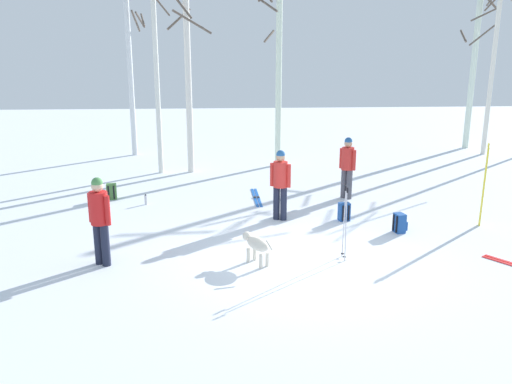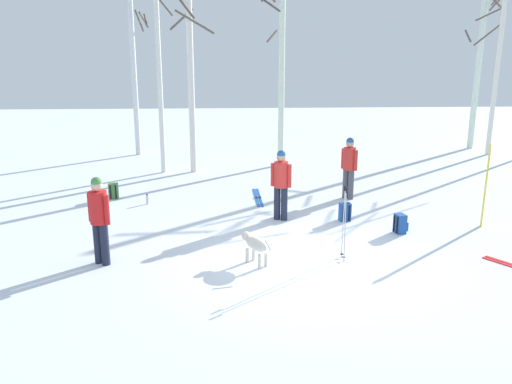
{
  "view_description": "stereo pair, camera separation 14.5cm",
  "coord_description": "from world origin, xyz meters",
  "px_view_note": "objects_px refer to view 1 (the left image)",
  "views": [
    {
      "loc": [
        -1.56,
        -9.39,
        3.9
      ],
      "look_at": [
        -0.8,
        1.53,
        1.0
      ],
      "focal_mm": 36.5,
      "sensor_mm": 36.0,
      "label": 1
    },
    {
      "loc": [
        -1.41,
        -9.4,
        3.9
      ],
      "look_at": [
        -0.8,
        1.53,
        1.0
      ],
      "focal_mm": 36.5,
      "sensor_mm": 36.0,
      "label": 2
    }
  ],
  "objects_px": {
    "ski_pair_planted_0": "(484,185)",
    "birch_tree_0": "(130,62)",
    "person_1": "(347,164)",
    "birch_tree_1": "(155,54)",
    "water_bottle_0": "(146,200)",
    "person_2": "(100,216)",
    "backpack_2": "(112,192)",
    "dog": "(256,244)",
    "ski_pair_lying_0": "(256,197)",
    "person_0": "(280,180)",
    "birch_tree_3": "(278,60)",
    "backpack_0": "(344,212)",
    "ski_poles_0": "(345,221)",
    "birch_tree_2": "(187,49)",
    "birch_tree_4": "(475,53)",
    "backpack_1": "(400,223)",
    "birch_tree_5": "(492,64)"
  },
  "relations": [
    {
      "from": "backpack_2",
      "to": "birch_tree_3",
      "type": "distance_m",
      "value": 7.52
    },
    {
      "from": "backpack_2",
      "to": "birch_tree_4",
      "type": "xyz_separation_m",
      "value": [
        13.59,
        7.34,
        3.73
      ]
    },
    {
      "from": "dog",
      "to": "backpack_0",
      "type": "distance_m",
      "value": 3.44
    },
    {
      "from": "birch_tree_4",
      "to": "backpack_1",
      "type": "bearing_deg",
      "value": -121.6
    },
    {
      "from": "dog",
      "to": "backpack_2",
      "type": "height_order",
      "value": "dog"
    },
    {
      "from": "birch_tree_4",
      "to": "water_bottle_0",
      "type": "bearing_deg",
      "value": -147.69
    },
    {
      "from": "water_bottle_0",
      "to": "birch_tree_0",
      "type": "bearing_deg",
      "value": 100.78
    },
    {
      "from": "ski_pair_lying_0",
      "to": "ski_poles_0",
      "type": "xyz_separation_m",
      "value": [
        1.4,
        -4.63,
        0.77
      ]
    },
    {
      "from": "backpack_1",
      "to": "water_bottle_0",
      "type": "relative_size",
      "value": 1.59
    },
    {
      "from": "person_1",
      "to": "ski_pair_lying_0",
      "type": "xyz_separation_m",
      "value": [
        -2.5,
        0.22,
        -0.97
      ]
    },
    {
      "from": "backpack_1",
      "to": "birch_tree_5",
      "type": "distance_m",
      "value": 11.8
    },
    {
      "from": "person_0",
      "to": "ski_pair_planted_0",
      "type": "bearing_deg",
      "value": -9.79
    },
    {
      "from": "dog",
      "to": "backpack_0",
      "type": "bearing_deg",
      "value": 47.8
    },
    {
      "from": "backpack_0",
      "to": "birch_tree_1",
      "type": "height_order",
      "value": "birch_tree_1"
    },
    {
      "from": "person_1",
      "to": "ski_pair_lying_0",
      "type": "relative_size",
      "value": 0.9
    },
    {
      "from": "water_bottle_0",
      "to": "birch_tree_0",
      "type": "relative_size",
      "value": 0.04
    },
    {
      "from": "dog",
      "to": "water_bottle_0",
      "type": "bearing_deg",
      "value": 122.02
    },
    {
      "from": "water_bottle_0",
      "to": "birch_tree_1",
      "type": "bearing_deg",
      "value": 90.35
    },
    {
      "from": "backpack_2",
      "to": "water_bottle_0",
      "type": "bearing_deg",
      "value": -31.07
    },
    {
      "from": "person_1",
      "to": "water_bottle_0",
      "type": "height_order",
      "value": "person_1"
    },
    {
      "from": "dog",
      "to": "ski_pair_planted_0",
      "type": "height_order",
      "value": "ski_pair_planted_0"
    },
    {
      "from": "birch_tree_2",
      "to": "backpack_2",
      "type": "bearing_deg",
      "value": -121.31
    },
    {
      "from": "dog",
      "to": "birch_tree_0",
      "type": "height_order",
      "value": "birch_tree_0"
    },
    {
      "from": "person_1",
      "to": "birch_tree_1",
      "type": "xyz_separation_m",
      "value": [
        -5.54,
        3.65,
        2.93
      ]
    },
    {
      "from": "ski_pair_planted_0",
      "to": "birch_tree_0",
      "type": "relative_size",
      "value": 0.28
    },
    {
      "from": "person_0",
      "to": "water_bottle_0",
      "type": "bearing_deg",
      "value": 155.63
    },
    {
      "from": "ski_poles_0",
      "to": "birch_tree_4",
      "type": "bearing_deg",
      "value": 55.97
    },
    {
      "from": "birch_tree_5",
      "to": "person_2",
      "type": "bearing_deg",
      "value": -140.47
    },
    {
      "from": "person_1",
      "to": "birch_tree_0",
      "type": "height_order",
      "value": "birch_tree_0"
    },
    {
      "from": "ski_pair_planted_0",
      "to": "water_bottle_0",
      "type": "xyz_separation_m",
      "value": [
        -8.07,
        2.36,
        -0.84
      ]
    },
    {
      "from": "person_0",
      "to": "birch_tree_3",
      "type": "bearing_deg",
      "value": 84.52
    },
    {
      "from": "birch_tree_1",
      "to": "birch_tree_0",
      "type": "bearing_deg",
      "value": 112.15
    },
    {
      "from": "ski_poles_0",
      "to": "birch_tree_5",
      "type": "bearing_deg",
      "value": 52.37
    },
    {
      "from": "birch_tree_1",
      "to": "backpack_0",
      "type": "bearing_deg",
      "value": -48.45
    },
    {
      "from": "water_bottle_0",
      "to": "birch_tree_5",
      "type": "relative_size",
      "value": 0.04
    },
    {
      "from": "birch_tree_4",
      "to": "birch_tree_5",
      "type": "relative_size",
      "value": 1.13
    },
    {
      "from": "ski_pair_lying_0",
      "to": "water_bottle_0",
      "type": "distance_m",
      "value": 3.05
    },
    {
      "from": "ski_poles_0",
      "to": "birch_tree_2",
      "type": "distance_m",
      "value": 9.35
    },
    {
      "from": "backpack_1",
      "to": "ski_pair_lying_0",
      "type": "bearing_deg",
      "value": 133.67
    },
    {
      "from": "dog",
      "to": "backpack_1",
      "type": "xyz_separation_m",
      "value": [
        3.36,
        1.59,
        -0.17
      ]
    },
    {
      "from": "ski_pair_planted_0",
      "to": "backpack_2",
      "type": "relative_size",
      "value": 4.46
    },
    {
      "from": "ski_pair_lying_0",
      "to": "birch_tree_4",
      "type": "xyz_separation_m",
      "value": [
        9.57,
        7.47,
        3.94
      ]
    },
    {
      "from": "ski_pair_lying_0",
      "to": "person_0",
      "type": "bearing_deg",
      "value": -78.07
    },
    {
      "from": "person_2",
      "to": "backpack_2",
      "type": "bearing_deg",
      "value": 99.09
    },
    {
      "from": "backpack_2",
      "to": "ski_pair_lying_0",
      "type": "bearing_deg",
      "value": -1.86
    },
    {
      "from": "person_1",
      "to": "birch_tree_4",
      "type": "xyz_separation_m",
      "value": [
        7.06,
        7.69,
        2.97
      ]
    },
    {
      "from": "person_1",
      "to": "birch_tree_1",
      "type": "distance_m",
      "value": 7.25
    },
    {
      "from": "birch_tree_0",
      "to": "birch_tree_4",
      "type": "distance_m",
      "value": 13.98
    },
    {
      "from": "birch_tree_0",
      "to": "birch_tree_1",
      "type": "distance_m",
      "value": 3.61
    },
    {
      "from": "ski_poles_0",
      "to": "backpack_1",
      "type": "xyz_separation_m",
      "value": [
        1.63,
        1.46,
        -0.57
      ]
    }
  ]
}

